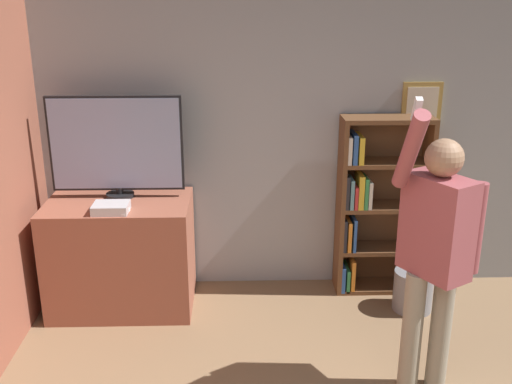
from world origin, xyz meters
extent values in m
cube|color=#9EA3A8|center=(0.00, 3.22, 1.35)|extent=(6.05, 0.06, 2.70)
cube|color=#AD8942|center=(1.05, 3.17, 1.57)|extent=(0.32, 0.02, 0.35)
cube|color=beige|center=(1.05, 3.16, 1.57)|extent=(0.25, 0.01, 0.27)
cube|color=#93513D|center=(-1.37, 2.81, 0.45)|extent=(1.11, 0.71, 0.89)
cylinder|color=black|center=(-1.37, 2.93, 0.91)|extent=(0.22, 0.22, 0.03)
cylinder|color=black|center=(-1.37, 2.93, 0.95)|extent=(0.06, 0.06, 0.05)
cube|color=black|center=(-1.37, 2.93, 1.32)|extent=(1.03, 0.04, 0.74)
cube|color=#8C9EC6|center=(-1.37, 2.91, 1.32)|extent=(0.99, 0.01, 0.71)
cube|color=silver|center=(-1.37, 2.58, 0.92)|extent=(0.26, 0.20, 0.07)
cube|color=white|center=(-1.26, 2.55, 0.90)|extent=(0.05, 0.14, 0.02)
cube|color=brown|center=(0.41, 3.03, 0.75)|extent=(0.04, 0.28, 1.50)
cube|color=brown|center=(1.10, 3.03, 0.75)|extent=(0.04, 0.28, 1.50)
cube|color=brown|center=(0.76, 3.16, 0.75)|extent=(0.73, 0.01, 1.50)
cube|color=brown|center=(0.76, 3.03, 0.02)|extent=(0.66, 0.28, 0.04)
cube|color=brown|center=(0.76, 3.03, 0.37)|extent=(0.66, 0.28, 0.04)
cube|color=brown|center=(0.76, 3.03, 0.75)|extent=(0.66, 0.28, 0.04)
cube|color=brown|center=(0.76, 3.03, 1.12)|extent=(0.66, 0.28, 0.04)
cube|color=brown|center=(0.76, 3.03, 1.48)|extent=(0.66, 0.28, 0.04)
cube|color=#2D569E|center=(0.44, 3.00, 0.13)|extent=(0.03, 0.22, 0.23)
cube|color=#338447|center=(0.48, 3.02, 0.12)|extent=(0.03, 0.26, 0.20)
cube|color=orange|center=(0.52, 3.01, 0.16)|extent=(0.03, 0.24, 0.28)
cube|color=#232328|center=(0.44, 3.00, 0.53)|extent=(0.02, 0.23, 0.27)
cube|color=orange|center=(0.48, 3.02, 0.52)|extent=(0.03, 0.26, 0.26)
cube|color=#2D569E|center=(0.52, 3.01, 0.53)|extent=(0.02, 0.25, 0.28)
cube|color=#232328|center=(0.44, 3.01, 0.90)|extent=(0.03, 0.24, 0.27)
cube|color=#5B8E99|center=(0.48, 2.99, 0.89)|extent=(0.03, 0.20, 0.24)
cube|color=red|center=(0.51, 3.01, 0.86)|extent=(0.03, 0.24, 0.19)
cube|color=gold|center=(0.55, 3.00, 0.91)|extent=(0.04, 0.23, 0.28)
cube|color=#338447|center=(0.59, 2.99, 0.89)|extent=(0.03, 0.20, 0.25)
cube|color=beige|center=(0.62, 3.00, 0.88)|extent=(0.03, 0.22, 0.22)
cube|color=beige|center=(0.44, 3.01, 1.25)|extent=(0.03, 0.23, 0.22)
cube|color=#2D569E|center=(0.48, 3.02, 1.26)|extent=(0.03, 0.26, 0.23)
cube|color=gold|center=(0.53, 3.02, 1.25)|extent=(0.04, 0.26, 0.22)
cylinder|color=gray|center=(0.65, 1.67, 0.41)|extent=(0.13, 0.13, 0.82)
cylinder|color=gray|center=(0.83, 1.67, 0.41)|extent=(0.13, 0.13, 0.82)
cube|color=#99474C|center=(0.74, 1.67, 1.12)|extent=(0.40, 0.47, 0.61)
sphere|color=#9E7556|center=(0.74, 1.67, 1.54)|extent=(0.22, 0.22, 0.22)
cylinder|color=#99474C|center=(0.97, 1.67, 1.11)|extent=(0.09, 0.09, 0.56)
cylinder|color=#99474C|center=(0.51, 1.55, 1.62)|extent=(0.09, 0.40, 0.51)
cube|color=white|center=(0.51, 1.50, 1.85)|extent=(0.04, 0.09, 0.14)
cylinder|color=gray|center=(0.96, 2.66, 0.17)|extent=(0.31, 0.31, 0.33)
camera|label=1|loc=(-0.42, -1.58, 2.45)|focal=42.00mm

